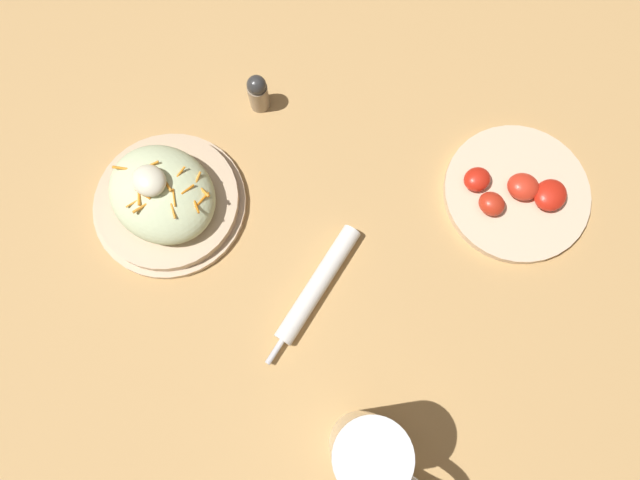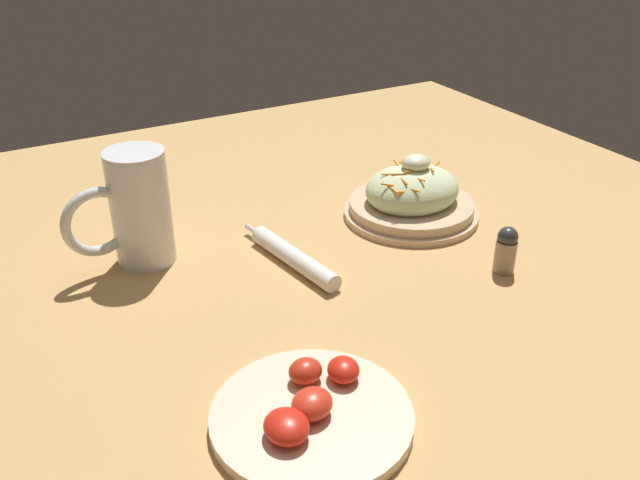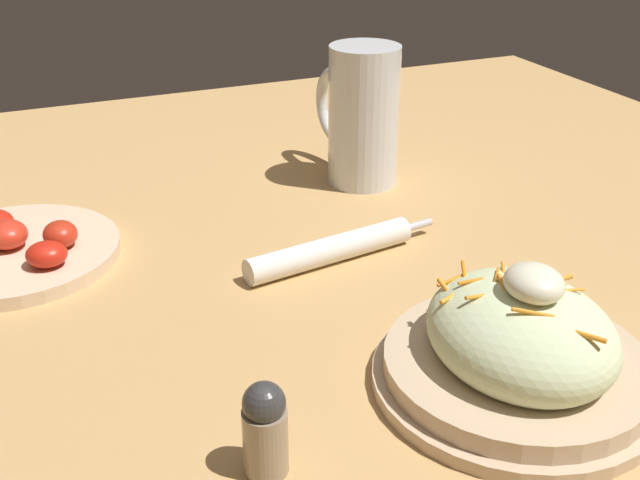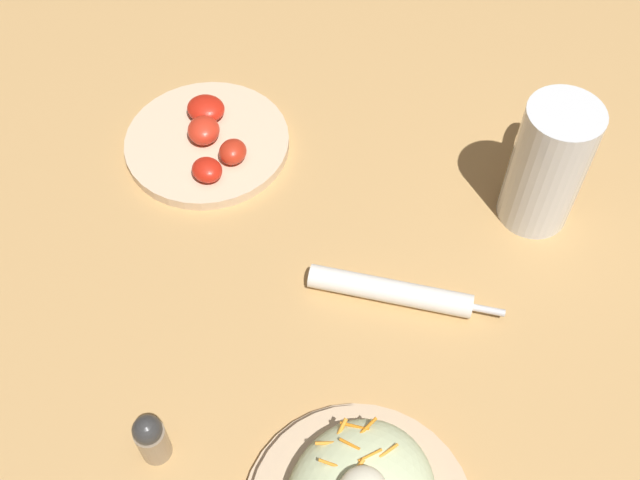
{
  "view_description": "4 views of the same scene",
  "coord_description": "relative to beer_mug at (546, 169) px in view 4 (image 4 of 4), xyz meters",
  "views": [
    {
      "loc": [
        -0.16,
        0.14,
        0.77
      ],
      "look_at": [
        -0.03,
        -0.01,
        0.07
      ],
      "focal_mm": 31.2,
      "sensor_mm": 36.0,
      "label": 1
    },
    {
      "loc": [
        -0.44,
        -0.74,
        0.51
      ],
      "look_at": [
        -0.05,
        -0.04,
        0.07
      ],
      "focal_mm": 38.62,
      "sensor_mm": 36.0,
      "label": 2
    },
    {
      "loc": [
        0.58,
        -0.26,
        0.37
      ],
      "look_at": [
        -0.0,
        -0.01,
        0.06
      ],
      "focal_mm": 44.2,
      "sensor_mm": 36.0,
      "label": 3
    },
    {
      "loc": [
        0.39,
        0.12,
        0.74
      ],
      "look_at": [
        -0.05,
        -0.05,
        0.08
      ],
      "focal_mm": 43.06,
      "sensor_mm": 36.0,
      "label": 4
    }
  ],
  "objects": [
    {
      "name": "salt_shaker",
      "position": [
        0.44,
        -0.28,
        -0.04
      ],
      "size": [
        0.03,
        0.03,
        0.07
      ],
      "color": "gray",
      "rests_on": "ground_plane"
    },
    {
      "name": "ground_plane",
      "position": [
        0.24,
        -0.15,
        -0.07
      ],
      "size": [
        1.43,
        1.43,
        0.0
      ],
      "primitive_type": "plane",
      "color": "tan"
    },
    {
      "name": "tomato_plate",
      "position": [
        0.05,
        -0.41,
        -0.06
      ],
      "size": [
        0.21,
        0.21,
        0.04
      ],
      "color": "beige",
      "rests_on": "ground_plane"
    },
    {
      "name": "beer_mug",
      "position": [
        0.0,
        0.0,
        0.0
      ],
      "size": [
        0.16,
        0.08,
        0.17
      ],
      "color": "white",
      "rests_on": "ground_plane"
    },
    {
      "name": "napkin_roll",
      "position": [
        0.18,
        -0.12,
        -0.06
      ],
      "size": [
        0.05,
        0.22,
        0.03
      ],
      "color": "white",
      "rests_on": "ground_plane"
    }
  ]
}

